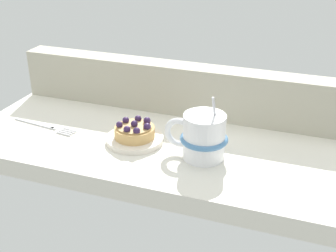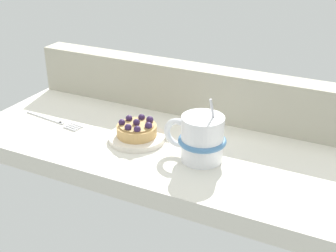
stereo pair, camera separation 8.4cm
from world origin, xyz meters
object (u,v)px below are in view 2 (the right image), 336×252
(dessert_plate, at_px, (137,138))
(dessert_fork, at_px, (53,120))
(coffee_mug, at_px, (201,138))
(raspberry_tart, at_px, (137,129))

(dessert_plate, xyz_separation_m, dessert_fork, (-0.21, -0.00, -0.00))
(dessert_fork, bearing_deg, dessert_plate, 0.91)
(coffee_mug, bearing_deg, raspberry_tart, 174.68)
(raspberry_tart, relative_size, dessert_fork, 0.50)
(dessert_plate, relative_size, dessert_fork, 0.71)
(dessert_plate, height_order, raspberry_tart, raspberry_tart)
(raspberry_tart, distance_m, dessert_fork, 0.21)
(raspberry_tart, bearing_deg, dessert_plate, -165.54)
(dessert_plate, height_order, coffee_mug, coffee_mug)
(dessert_plate, bearing_deg, raspberry_tart, 14.46)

